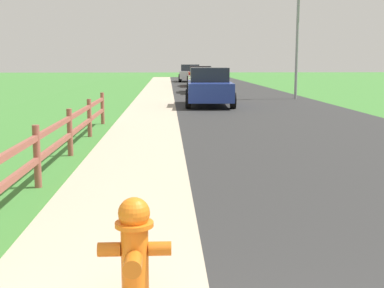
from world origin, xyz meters
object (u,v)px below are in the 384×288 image
parked_car_white (205,80)px  parked_car_red (200,76)px  street_lamp (300,30)px  fire_hydrant (135,250)px  parked_car_silver (190,73)px  parked_suv_blue (209,87)px

parked_car_white → parked_car_red: parked_car_red is taller
parked_car_red → street_lamp: size_ratio=0.84×
fire_hydrant → parked_car_silver: 44.70m
parked_car_red → street_lamp: bearing=-73.3°
parked_car_silver → street_lamp: size_ratio=0.78×
parked_suv_blue → street_lamp: (4.85, 3.80, 2.65)m
street_lamp → parked_car_red: bearing=106.7°
parked_car_red → parked_suv_blue: bearing=-92.3°
fire_hydrant → parked_car_red: 36.08m
street_lamp → parked_car_silver: bearing=101.4°
parked_car_silver → parked_suv_blue: bearing=-90.8°
parked_car_red → parked_car_silver: (-0.37, 8.66, 0.03)m
parked_car_white → parked_car_red: bearing=88.3°
fire_hydrant → parked_car_silver: (2.42, 44.64, 0.34)m
parked_car_silver → street_lamp: street_lamp is taller
fire_hydrant → parked_car_silver: parked_car_silver is taller
parked_car_red → street_lamp: 14.60m
fire_hydrant → parked_car_red: size_ratio=0.18×
fire_hydrant → street_lamp: street_lamp is taller
fire_hydrant → parked_car_red: bearing=85.6°
fire_hydrant → street_lamp: size_ratio=0.15×
fire_hydrant → parked_car_red: (2.79, 35.98, 0.32)m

